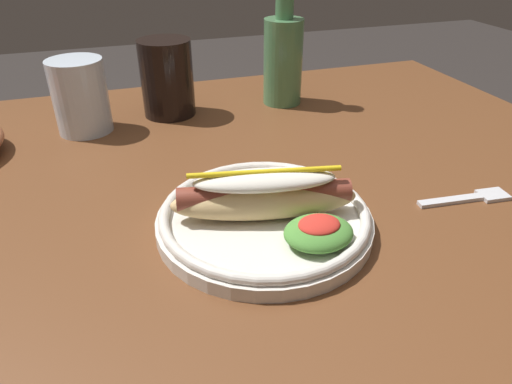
# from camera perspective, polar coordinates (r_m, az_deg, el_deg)

# --- Properties ---
(dining_table) EXTENTS (1.24, 0.83, 0.74)m
(dining_table) POSITION_cam_1_polar(r_m,az_deg,el_deg) (0.69, -6.38, -5.84)
(dining_table) COLOR brown
(dining_table) RESTS_ON ground_plane
(hot_dog_plate) EXTENTS (0.24, 0.24, 0.08)m
(hot_dog_plate) POSITION_cam_1_polar(r_m,az_deg,el_deg) (0.52, 1.36, -2.53)
(hot_dog_plate) COLOR silver
(hot_dog_plate) RESTS_ON dining_table
(fork) EXTENTS (0.12, 0.03, 0.00)m
(fork) POSITION_cam_1_polar(r_m,az_deg,el_deg) (0.64, 24.90, -0.66)
(fork) COLOR silver
(fork) RESTS_ON dining_table
(soda_cup) EXTENTS (0.09, 0.09, 0.13)m
(soda_cup) POSITION_cam_1_polar(r_m,az_deg,el_deg) (0.83, -10.65, 13.62)
(soda_cup) COLOR black
(soda_cup) RESTS_ON dining_table
(water_cup) EXTENTS (0.09, 0.09, 0.12)m
(water_cup) POSITION_cam_1_polar(r_m,az_deg,el_deg) (0.80, -20.79, 10.94)
(water_cup) COLOR silver
(water_cup) RESTS_ON dining_table
(glass_bottle) EXTENTS (0.07, 0.07, 0.24)m
(glass_bottle) POSITION_cam_1_polar(r_m,az_deg,el_deg) (0.87, 3.36, 16.51)
(glass_bottle) COLOR #4C7F51
(glass_bottle) RESTS_ON dining_table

